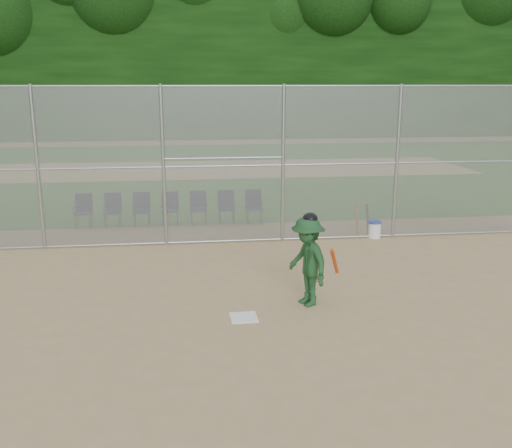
{
  "coord_description": "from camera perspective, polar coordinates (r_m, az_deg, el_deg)",
  "views": [
    {
      "loc": [
        -1.44,
        -9.19,
        4.02
      ],
      "look_at": [
        0.0,
        2.5,
        1.1
      ],
      "focal_mm": 40.0,
      "sensor_mm": 36.0,
      "label": 1
    }
  ],
  "objects": [
    {
      "name": "chair_4",
      "position": [
        16.62,
        -5.77,
        1.56
      ],
      "size": [
        0.54,
        0.52,
        0.96
      ],
      "primitive_type": null,
      "color": "#0E1436",
      "rests_on": "ground"
    },
    {
      "name": "batter_at_plate",
      "position": [
        10.52,
        5.18,
        -3.68
      ],
      "size": [
        1.05,
        1.33,
        1.76
      ],
      "color": "#1C4823",
      "rests_on": "ground"
    },
    {
      "name": "home_plate",
      "position": [
        10.16,
        -1.23,
        -9.32
      ],
      "size": [
        0.49,
        0.49,
        0.02
      ],
      "primitive_type": "cube",
      "rotation": [
        0.0,
        0.0,
        0.04
      ],
      "color": "white",
      "rests_on": "ground"
    },
    {
      "name": "ground",
      "position": [
        10.13,
        1.76,
        -9.46
      ],
      "size": [
        100.0,
        100.0,
        0.0
      ],
      "primitive_type": "plane",
      "color": "tan",
      "rests_on": "ground"
    },
    {
      "name": "chair_5",
      "position": [
        16.65,
        -2.97,
        1.63
      ],
      "size": [
        0.54,
        0.52,
        0.96
      ],
      "primitive_type": null,
      "color": "#0E1436",
      "rests_on": "ground"
    },
    {
      "name": "treeline",
      "position": [
        29.26,
        -4.39,
        16.79
      ],
      "size": [
        81.0,
        60.0,
        11.0
      ],
      "color": "black",
      "rests_on": "ground"
    },
    {
      "name": "backstop_fence",
      "position": [
        14.39,
        -1.23,
        6.13
      ],
      "size": [
        16.09,
        0.09,
        4.0
      ],
      "color": "gray",
      "rests_on": "ground"
    },
    {
      "name": "chair_2",
      "position": [
        16.66,
        -11.38,
        1.39
      ],
      "size": [
        0.54,
        0.52,
        0.96
      ],
      "primitive_type": null,
      "color": "#0E1436",
      "rests_on": "ground"
    },
    {
      "name": "chair_0",
      "position": [
        16.87,
        -16.89,
        1.21
      ],
      "size": [
        0.54,
        0.52,
        0.96
      ],
      "primitive_type": null,
      "color": "#0E1436",
      "rests_on": "ground"
    },
    {
      "name": "chair_1",
      "position": [
        16.75,
        -14.15,
        1.3
      ],
      "size": [
        0.54,
        0.52,
        0.96
      ],
      "primitive_type": null,
      "color": "#0E1436",
      "rests_on": "ground"
    },
    {
      "name": "dirt_patch_far",
      "position": [
        27.52,
        -3.98,
        5.52
      ],
      "size": [
        24.0,
        24.0,
        0.0
      ],
      "primitive_type": "plane",
      "color": "tan",
      "rests_on": "ground"
    },
    {
      "name": "chair_6",
      "position": [
        16.73,
        -0.19,
        1.71
      ],
      "size": [
        0.54,
        0.52,
        0.96
      ],
      "primitive_type": null,
      "color": "#0E1436",
      "rests_on": "ground"
    },
    {
      "name": "chair_3",
      "position": [
        16.62,
        -8.58,
        1.47
      ],
      "size": [
        0.54,
        0.52,
        0.96
      ],
      "primitive_type": null,
      "color": "#0E1436",
      "rests_on": "ground"
    },
    {
      "name": "spare_bats",
      "position": [
        15.71,
        10.57,
        0.42
      ],
      "size": [
        0.36,
        0.31,
        0.83
      ],
      "color": "#D84C14",
      "rests_on": "ground"
    },
    {
      "name": "grass_strip",
      "position": [
        27.52,
        -3.98,
        5.51
      ],
      "size": [
        100.0,
        100.0,
        0.0
      ],
      "primitive_type": "plane",
      "color": "#25601C",
      "rests_on": "ground"
    },
    {
      "name": "water_cooler",
      "position": [
        15.52,
        11.76,
        -0.52
      ],
      "size": [
        0.36,
        0.36,
        0.45
      ],
      "color": "white",
      "rests_on": "ground"
    }
  ]
}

